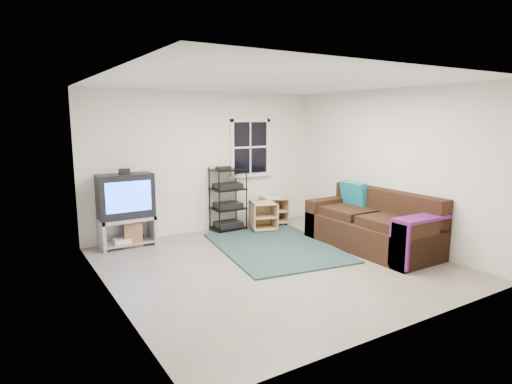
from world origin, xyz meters
TOP-DOWN VIEW (x-y plane):
  - room at (0.95, 2.27)m, footprint 4.60×4.62m
  - tv_unit at (-1.58, 2.05)m, footprint 0.89×0.44m
  - av_rack at (0.33, 2.06)m, footprint 0.61×0.45m
  - side_table_left at (0.91, 1.74)m, footprint 0.58×0.58m
  - side_table_right at (1.36, 2.06)m, footprint 0.59×0.59m
  - sofa at (1.82, -0.19)m, footprint 0.99×2.24m
  - shag_rug at (0.46, 0.64)m, footprint 2.10×2.65m
  - paper_bag at (-1.50, 1.99)m, footprint 0.32×0.25m

SIDE VIEW (x-z plane):
  - shag_rug at x=0.46m, z-range 0.00..0.03m
  - paper_bag at x=-1.50m, z-range 0.00..0.41m
  - side_table_left at x=0.91m, z-range 0.02..0.56m
  - side_table_right at x=1.36m, z-range 0.03..0.60m
  - sofa at x=1.82m, z-range -0.15..0.87m
  - av_rack at x=0.33m, z-range -0.08..1.14m
  - tv_unit at x=-1.58m, z-range 0.06..1.37m
  - room at x=0.95m, z-range -0.82..3.78m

